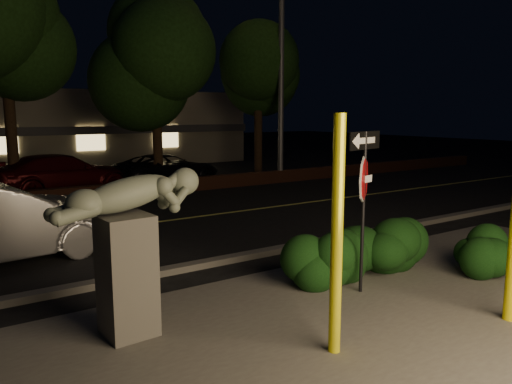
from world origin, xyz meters
TOP-DOWN VIEW (x-y plane):
  - ground at (0.00, 10.00)m, footprint 90.00×90.00m
  - patio at (0.00, -1.00)m, footprint 14.00×6.00m
  - road at (0.00, 7.00)m, footprint 80.00×8.00m
  - lane_marking at (0.00, 7.00)m, footprint 80.00×0.12m
  - curb at (0.00, 2.90)m, footprint 80.00×0.25m
  - brick_wall at (0.00, 11.30)m, footprint 40.00×0.35m
  - parking_lot at (0.00, 17.00)m, footprint 40.00×12.00m
  - building at (0.00, 24.99)m, footprint 22.00×10.20m
  - tree_far_b at (-2.50, 13.20)m, footprint 5.20×5.20m
  - tree_far_c at (2.50, 12.80)m, footprint 4.80×4.80m
  - tree_far_d at (7.50, 13.30)m, footprint 4.40×4.40m
  - yellow_pole_left at (-1.11, -0.98)m, footprint 0.14×0.14m
  - signpost at (0.64, 0.29)m, footprint 0.86×0.24m
  - sculpture at (-2.97, 0.88)m, footprint 2.01×0.66m
  - hedge_center at (0.67, 1.00)m, footprint 2.15×1.26m
  - hedge_right at (1.70, 0.90)m, footprint 2.18×1.74m
  - hedge_far_right at (3.14, -0.22)m, footprint 1.62×1.24m
  - streetlight at (7.05, 11.28)m, footprint 1.67×0.74m
  - parked_car_darkred at (-0.92, 13.35)m, footprint 5.14×2.74m
  - parked_car_dark at (3.13, 13.47)m, footprint 4.73×2.84m

SIDE VIEW (x-z plane):
  - ground at x=0.00m, z-range 0.00..0.00m
  - road at x=0.00m, z-range 0.00..0.01m
  - parking_lot at x=0.00m, z-range 0.00..0.01m
  - patio at x=0.00m, z-range 0.00..0.02m
  - lane_marking at x=0.00m, z-range 0.02..0.02m
  - curb at x=0.00m, z-range 0.00..0.12m
  - brick_wall at x=0.00m, z-range 0.00..0.50m
  - hedge_far_right at x=3.14m, z-range 0.00..1.00m
  - hedge_center at x=0.67m, z-range 0.00..1.05m
  - parked_car_dark at x=3.13m, z-range 0.00..1.23m
  - hedge_right at x=1.70m, z-range 0.00..1.26m
  - parked_car_darkred at x=-0.92m, z-range 0.00..1.42m
  - sculpture at x=-2.97m, z-range 0.25..2.40m
  - yellow_pole_left at x=-1.11m, z-range 0.00..2.88m
  - signpost at x=0.64m, z-range 0.55..3.14m
  - building at x=0.00m, z-range 0.00..4.00m
  - tree_far_d at x=7.50m, z-range 1.71..9.13m
  - tree_far_c at x=2.50m, z-range 1.74..9.58m
  - tree_far_b at x=-2.50m, z-range 1.85..10.26m
  - streetlight at x=7.05m, z-range 1.09..12.53m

